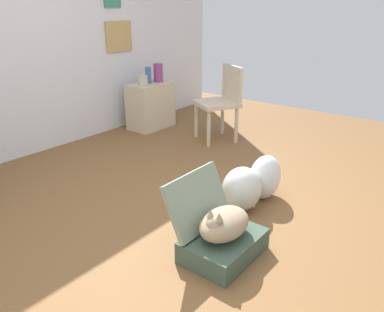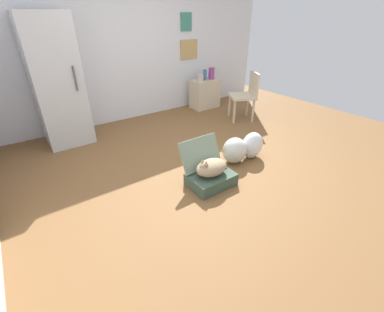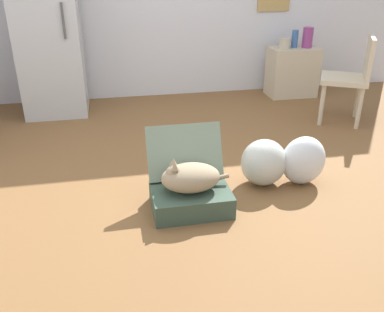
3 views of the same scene
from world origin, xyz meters
TOP-DOWN VIEW (x-y plane):
  - ground_plane at (0.00, 0.00)m, footprint 7.68×7.68m
  - wall_back at (0.00, 2.26)m, footprint 6.40×0.15m
  - suitcase_base at (-0.23, -0.58)m, footprint 0.54×0.40m
  - suitcase_lid at (-0.23, -0.36)m, footprint 0.54×0.20m
  - cat at (-0.24, -0.57)m, footprint 0.49×0.28m
  - plastic_bag_white at (0.39, -0.33)m, footprint 0.36×0.31m
  - plastic_bag_clear at (0.70, -0.38)m, footprint 0.35×0.25m
  - refrigerator at (-1.32, 1.80)m, footprint 0.66×0.71m
  - side_table at (1.58, 1.85)m, footprint 0.60×0.37m
  - vase_tall at (1.43, 1.83)m, footprint 0.14×0.14m
  - vase_short at (1.73, 1.83)m, footprint 0.13×0.13m
  - vase_round at (1.58, 1.87)m, footprint 0.08×0.08m
  - chair at (1.76, 0.82)m, footprint 0.63×0.63m

SIDE VIEW (x-z plane):
  - ground_plane at x=0.00m, z-range 0.00..0.00m
  - suitcase_base at x=-0.23m, z-range 0.00..0.15m
  - plastic_bag_white at x=0.39m, z-range 0.00..0.37m
  - plastic_bag_clear at x=0.70m, z-range 0.00..0.39m
  - cat at x=-0.24m, z-range 0.13..0.37m
  - side_table at x=1.58m, z-range 0.00..0.61m
  - suitcase_lid at x=-0.23m, z-range 0.15..0.53m
  - chair at x=1.76m, z-range 0.05..0.96m
  - vase_tall at x=1.43m, z-range 0.61..0.74m
  - vase_round at x=1.58m, z-range 0.61..0.82m
  - vase_short at x=1.73m, z-range 0.61..0.85m
  - refrigerator at x=-1.32m, z-range 0.00..1.91m
  - wall_back at x=0.00m, z-range 0.00..2.60m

